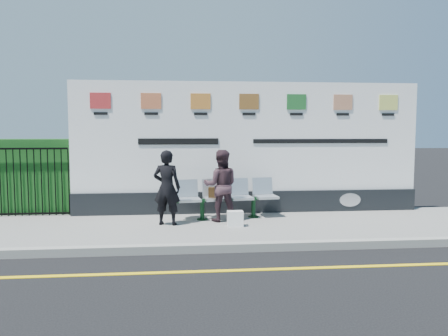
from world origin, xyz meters
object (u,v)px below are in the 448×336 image
at_px(billboard, 248,156).
at_px(woman_right, 221,186).
at_px(woman_left, 167,188).
at_px(bench, 228,208).

bearing_deg(billboard, woman_right, -127.17).
bearing_deg(woman_left, bench, -144.37).
xyz_separation_m(bench, woman_right, (-0.18, -0.25, 0.52)).
bearing_deg(bench, billboard, 44.46).
distance_m(woman_left, woman_right, 1.14).
bearing_deg(bench, woman_left, -166.53).
bearing_deg(billboard, bench, -127.52).
distance_m(billboard, bench, 1.39).
distance_m(bench, woman_right, 0.60).
bearing_deg(woman_right, bench, -122.50).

